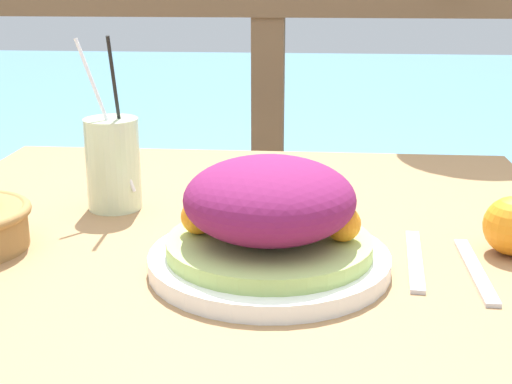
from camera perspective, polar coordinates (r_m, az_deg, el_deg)
patio_table at (r=0.92m, az=-2.42°, el=-10.04°), size 0.91×0.98×0.72m
railing_fence at (r=1.60m, az=0.98°, el=7.84°), size 2.80×0.08×1.04m
sea_backdrop at (r=4.16m, az=3.32°, el=5.41°), size 12.00×4.00×0.39m
salad_plate at (r=0.79m, az=1.08°, el=-2.49°), size 0.27×0.27×0.13m
drink_glass at (r=1.02m, az=-11.36°, el=2.26°), size 0.08×0.08×0.24m
fork at (r=0.85m, az=12.59°, el=-5.31°), size 0.03×0.18×0.00m
knife at (r=0.84m, az=17.14°, el=-6.00°), size 0.02×0.18×0.00m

